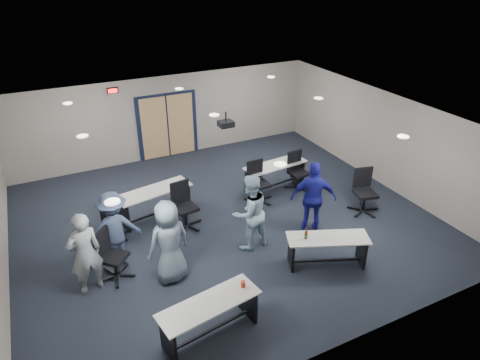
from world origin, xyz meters
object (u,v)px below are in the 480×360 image
table_front_left (210,313)px  chair_back_a (114,222)px  chair_back_b (185,206)px  person_plaid (169,242)px  table_back_left (155,199)px  person_lightblue (250,212)px  table_front_right (327,246)px  chair_back_d (299,171)px  chair_loose_right (366,192)px  chair_loose_left (113,255)px  person_back (115,229)px  person_gray (85,254)px  table_back_right (275,172)px  chair_back_c (259,183)px  person_navy (313,198)px

table_front_left → chair_back_a: (-0.89, 3.70, -0.05)m
chair_back_b → person_plaid: bearing=-127.4°
table_back_left → person_lightblue: 2.74m
table_front_right → person_plaid: 3.35m
table_front_right → chair_back_d: chair_back_d is taller
table_back_left → chair_loose_right: bearing=-34.7°
chair_back_a → chair_loose_left: bearing=-126.2°
person_back → table_back_left: bearing=-128.3°
chair_back_a → person_plaid: size_ratio=0.51×
person_gray → person_lightblue: bearing=165.3°
chair_back_b → chair_loose_right: 4.64m
table_back_left → person_plaid: (-0.39, -2.47, 0.39)m
chair_back_d → person_lightblue: person_lightblue is taller
table_front_right → chair_loose_left: 4.49m
chair_loose_left → table_back_right: bearing=-23.4°
chair_back_a → chair_back_d: size_ratio=0.83×
person_back → chair_back_b: bearing=-157.5°
table_back_left → chair_loose_left: size_ratio=1.79×
chair_back_c → chair_back_d: chair_back_c is taller
person_plaid → chair_loose_left: bearing=-37.1°
person_plaid → chair_back_b: bearing=-128.7°
table_front_left → chair_back_b: size_ratio=1.62×
chair_back_c → chair_loose_left: 4.42m
chair_back_b → person_navy: size_ratio=0.64×
chair_back_a → chair_back_d: chair_back_d is taller
table_front_left → table_back_right: table_front_left is taller
person_lightblue → person_back: person_lightblue is taller
person_lightblue → person_navy: (1.65, -0.10, 0.00)m
chair_back_b → chair_loose_left: bearing=-158.5°
chair_back_b → chair_back_c: size_ratio=1.02×
table_front_left → chair_back_a: bearing=94.6°
table_front_right → person_gray: bearing=-174.0°
chair_back_a → chair_back_b: 1.71m
table_back_right → chair_loose_left: chair_loose_left is taller
person_lightblue → table_back_right: bearing=-139.8°
table_front_left → table_back_left: 4.24m
chair_back_b → person_plaid: size_ratio=0.64×
chair_loose_right → person_navy: size_ratio=0.65×
table_front_left → chair_back_c: size_ratio=1.64×
table_back_right → chair_back_c: (-0.79, -0.48, 0.06)m
table_back_right → chair_loose_left: 5.32m
chair_loose_left → chair_loose_right: size_ratio=0.95×
person_back → chair_back_a: bearing=-94.4°
table_back_right → person_gray: bearing=-165.0°
table_back_left → person_gray: (-1.97, -2.09, 0.37)m
table_front_right → chair_back_c: chair_back_c is taller
person_navy → person_back: (-4.50, 0.88, -0.05)m
person_back → table_front_right: bearing=155.7°
chair_back_b → chair_back_c: bearing=-0.9°
table_front_left → person_lightblue: (1.84, 2.03, 0.40)m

